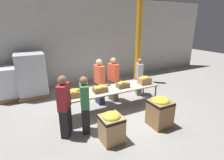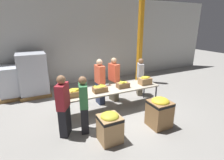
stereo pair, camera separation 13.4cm
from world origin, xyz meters
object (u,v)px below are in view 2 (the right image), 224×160
(donation_bin_1, at_px, (159,111))
(pallet_stack_0, at_px, (14,82))
(pallet_stack_1, at_px, (33,75))
(sorting_table, at_px, (111,90))
(pallet_stack_2, at_px, (17,83))
(donation_bin_0, at_px, (110,126))
(volunteer_4, at_px, (100,82))
(volunteer_0, at_px, (114,80))
(banana_box_2, at_px, (123,84))
(volunteer_2, at_px, (140,77))
(banana_box_0, at_px, (74,92))
(volunteer_3, at_px, (84,105))
(banana_box_3, at_px, (145,80))
(volunteer_1, at_px, (64,107))
(banana_box_1, at_px, (100,89))
(support_pillar, at_px, (140,41))

(donation_bin_1, bearing_deg, pallet_stack_0, 131.99)
(donation_bin_1, relative_size, pallet_stack_1, 0.50)
(sorting_table, xyz_separation_m, pallet_stack_2, (-2.87, 2.81, -0.20))
(pallet_stack_2, bearing_deg, pallet_stack_1, -20.91)
(donation_bin_0, height_order, donation_bin_1, donation_bin_1)
(volunteer_4, height_order, donation_bin_1, volunteer_4)
(volunteer_0, bearing_deg, pallet_stack_1, -134.46)
(pallet_stack_2, bearing_deg, banana_box_2, -40.96)
(volunteer_2, distance_m, volunteer_4, 1.77)
(banana_box_0, height_order, volunteer_3, volunteer_3)
(banana_box_3, xyz_separation_m, volunteer_1, (-2.98, -0.63, -0.09))
(banana_box_1, height_order, donation_bin_1, banana_box_1)
(pallet_stack_1, bearing_deg, volunteer_3, -72.57)
(banana_box_0, bearing_deg, pallet_stack_1, 110.88)
(volunteer_2, distance_m, volunteer_3, 3.19)
(donation_bin_0, bearing_deg, volunteer_0, 61.15)
(banana_box_3, bearing_deg, banana_box_0, 178.90)
(banana_box_2, relative_size, support_pillar, 0.10)
(sorting_table, xyz_separation_m, volunteer_1, (-1.68, -0.73, 0.10))
(volunteer_3, relative_size, volunteer_4, 0.95)
(banana_box_3, height_order, donation_bin_1, banana_box_3)
(volunteer_3, bearing_deg, pallet_stack_1, 31.59)
(volunteer_2, bearing_deg, donation_bin_1, 2.10)
(pallet_stack_2, bearing_deg, support_pillar, -6.99)
(banana_box_0, distance_m, pallet_stack_2, 3.31)
(donation_bin_1, xyz_separation_m, pallet_stack_0, (-3.76, 4.17, 0.15))
(banana_box_2, relative_size, banana_box_3, 0.96)
(volunteer_2, height_order, donation_bin_0, volunteer_2)
(banana_box_2, bearing_deg, sorting_table, 173.51)
(sorting_table, height_order, volunteer_3, volunteer_3)
(banana_box_2, xyz_separation_m, pallet_stack_2, (-3.29, 2.86, -0.35))
(pallet_stack_0, bearing_deg, banana_box_3, -33.27)
(volunteer_0, height_order, volunteer_4, volunteer_4)
(volunteer_3, bearing_deg, banana_box_3, -59.86)
(banana_box_1, xyz_separation_m, pallet_stack_1, (-1.82, 2.63, -0.01))
(banana_box_1, bearing_deg, volunteer_4, 67.97)
(banana_box_2, distance_m, volunteer_1, 2.21)
(donation_bin_0, bearing_deg, banana_box_2, 50.94)
(volunteer_1, relative_size, support_pillar, 0.41)
(volunteer_4, distance_m, pallet_stack_0, 3.49)
(donation_bin_0, xyz_separation_m, pallet_stack_0, (-2.21, 4.17, 0.20))
(donation_bin_0, relative_size, pallet_stack_1, 0.45)
(volunteer_3, relative_size, donation_bin_0, 2.00)
(volunteer_0, bearing_deg, donation_bin_1, 0.12)
(banana_box_2, xyz_separation_m, support_pillar, (2.14, 2.19, 1.13))
(volunteer_4, xyz_separation_m, pallet_stack_0, (-2.82, 2.05, -0.21))
(banana_box_2, bearing_deg, volunteer_1, -162.16)
(banana_box_3, bearing_deg, pallet_stack_2, 145.12)
(volunteer_1, xyz_separation_m, donation_bin_0, (0.94, -0.76, -0.40))
(donation_bin_0, bearing_deg, banana_box_0, 108.93)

